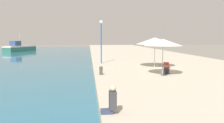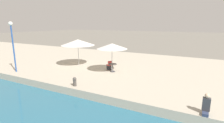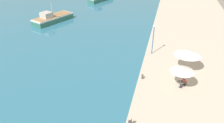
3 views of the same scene
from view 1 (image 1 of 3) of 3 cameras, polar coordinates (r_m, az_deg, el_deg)
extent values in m
cube|color=#BCB29E|center=(38.30, 6.55, 1.65)|extent=(16.00, 90.00, 0.61)
cube|color=#33705B|center=(58.34, -22.84, 3.13)|extent=(5.75, 9.57, 1.27)
cube|color=silver|center=(58.32, -22.86, 3.63)|extent=(5.83, 9.67, 0.25)
cube|color=#ADA89E|center=(58.32, -22.87, 3.81)|extent=(5.29, 8.80, 0.10)
cube|color=#334C7F|center=(57.03, -23.93, 4.34)|extent=(2.33, 2.54, 1.14)
cylinder|color=#B7B2A8|center=(58.28, -22.94, 5.35)|extent=(0.12, 0.12, 3.05)
cylinder|color=#B7B7B7|center=(16.27, 13.08, 0.49)|extent=(0.06, 0.06, 2.32)
cone|color=white|center=(16.20, 13.19, 4.90)|extent=(2.76, 2.76, 0.48)
cylinder|color=#B7B7B7|center=(20.70, 11.08, 1.71)|extent=(0.06, 0.06, 2.29)
cone|color=white|center=(20.64, 11.16, 5.31)|extent=(3.50, 3.50, 0.61)
cylinder|color=#333338|center=(16.48, 13.43, -3.44)|extent=(0.44, 0.44, 0.04)
cylinder|color=#333338|center=(16.43, 13.46, -2.30)|extent=(0.08, 0.08, 0.70)
cylinder|color=#4C4742|center=(16.38, 13.49, -1.02)|extent=(0.80, 0.80, 0.04)
cube|color=#2D2D33|center=(17.17, 14.13, -2.38)|extent=(0.47, 0.47, 0.45)
cube|color=red|center=(17.13, 14.15, -1.54)|extent=(0.56, 0.56, 0.06)
cube|color=red|center=(16.91, 13.99, -0.85)|extent=(0.36, 0.28, 0.40)
cube|color=#333D5B|center=(8.13, -1.40, -12.89)|extent=(0.44, 0.28, 0.16)
cube|color=#38383D|center=(8.02, 0.19, -10.06)|extent=(0.26, 0.36, 0.66)
sphere|color=beige|center=(7.91, 0.19, -6.93)|extent=(0.24, 0.24, 0.24)
cylinder|color=#4C4742|center=(16.21, -2.89, -2.70)|extent=(0.24, 0.24, 0.45)
sphere|color=#4C4742|center=(16.16, -2.90, -1.66)|extent=(0.26, 0.26, 0.26)
cylinder|color=#28519E|center=(23.31, -2.83, 4.66)|extent=(0.12, 0.12, 4.20)
sphere|color=white|center=(23.35, -2.86, 10.26)|extent=(0.36, 0.36, 0.36)
camera|label=2|loc=(11.81, -53.10, 12.05)|focal=28.00mm
camera|label=3|loc=(14.47, 154.98, 52.68)|focal=35.00mm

